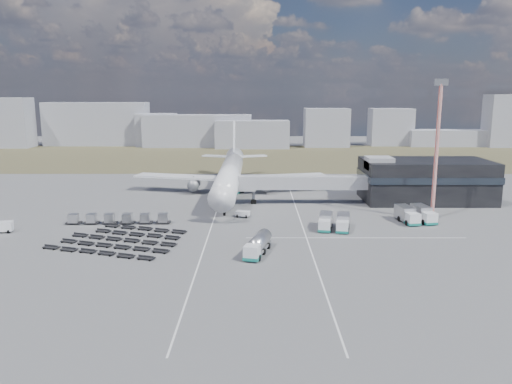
{
  "coord_description": "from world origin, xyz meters",
  "views": [
    {
      "loc": [
        6.91,
        -95.25,
        25.82
      ],
      "look_at": [
        6.8,
        14.7,
        4.0
      ],
      "focal_mm": 35.0,
      "sensor_mm": 36.0,
      "label": 1
    }
  ],
  "objects": [
    {
      "name": "grass_strip",
      "position": [
        0.0,
        110.0,
        0.01
      ],
      "size": [
        420.0,
        90.0,
        0.01
      ],
      "primitive_type": "cube",
      "color": "#49472C",
      "rests_on": "ground"
    },
    {
      "name": "uld_row",
      "position": [
        -20.85,
        1.79,
        1.13
      ],
      "size": [
        20.81,
        2.37,
        1.89
      ],
      "rotation": [
        0.0,
        0.0,
        0.03
      ],
      "color": "black",
      "rests_on": "ground"
    },
    {
      "name": "lane_markings",
      "position": [
        9.77,
        3.0,
        0.01
      ],
      "size": [
        47.12,
        110.0,
        0.01
      ],
      "color": "silver",
      "rests_on": "ground"
    },
    {
      "name": "skyline",
      "position": [
        -3.89,
        151.83,
        9.56
      ],
      "size": [
        311.59,
        25.04,
        25.32
      ],
      "color": "#9697A3",
      "rests_on": "ground"
    },
    {
      "name": "ground",
      "position": [
        0.0,
        0.0,
        0.0
      ],
      "size": [
        420.0,
        420.0,
        0.0
      ],
      "primitive_type": "plane",
      "color": "#565659",
      "rests_on": "ground"
    },
    {
      "name": "jet_bridge",
      "position": [
        15.9,
        20.42,
        5.05
      ],
      "size": [
        30.3,
        3.8,
        7.05
      ],
      "color": "#939399",
      "rests_on": "ground"
    },
    {
      "name": "airliner",
      "position": [
        0.0,
        32.38,
        5.29
      ],
      "size": [
        51.59,
        64.53,
        17.62
      ],
      "color": "silver",
      "rests_on": "ground"
    },
    {
      "name": "fuel_tanker",
      "position": [
        7.13,
        -17.2,
        1.55
      ],
      "size": [
        4.79,
        9.9,
        3.1
      ],
      "rotation": [
        0.0,
        0.0,
        -0.26
      ],
      "color": "silver",
      "rests_on": "ground"
    },
    {
      "name": "pushback_tug",
      "position": [
        4.0,
        7.39,
        0.67
      ],
      "size": [
        3.21,
        2.38,
        1.33
      ],
      "primitive_type": "cube",
      "rotation": [
        0.0,
        0.0,
        -0.3
      ],
      "color": "silver",
      "rests_on": "ground"
    },
    {
      "name": "service_trucks_far",
      "position": [
        39.27,
        3.33,
        1.59
      ],
      "size": [
        7.2,
        8.19,
        2.93
      ],
      "rotation": [
        0.0,
        0.0,
        0.17
      ],
      "color": "silver",
      "rests_on": "ground"
    },
    {
      "name": "service_trucks_near",
      "position": [
        21.88,
        -2.3,
        1.48
      ],
      "size": [
        6.97,
        7.82,
        2.73
      ],
      "rotation": [
        0.0,
        0.0,
        -0.21
      ],
      "color": "silver",
      "rests_on": "ground"
    },
    {
      "name": "baggage_dollies",
      "position": [
        -16.99,
        -10.33,
        0.33
      ],
      "size": [
        24.08,
        21.91,
        0.65
      ],
      "rotation": [
        0.0,
        0.0,
        -0.31
      ],
      "color": "black",
      "rests_on": "ground"
    },
    {
      "name": "catering_truck",
      "position": [
        1.13,
        31.81,
        1.31
      ],
      "size": [
        3.63,
        5.96,
        2.55
      ],
      "rotation": [
        0.0,
        0.0,
        -0.26
      ],
      "color": "silver",
      "rests_on": "ground"
    },
    {
      "name": "terminal",
      "position": [
        47.77,
        23.96,
        5.25
      ],
      "size": [
        30.4,
        16.4,
        11.0
      ],
      "color": "black",
      "rests_on": "ground"
    },
    {
      "name": "floodlight_mast",
      "position": [
        43.5,
        5.65,
        14.35
      ],
      "size": [
        2.73,
        2.21,
        28.63
      ],
      "rotation": [
        0.0,
        0.0,
        -0.3
      ],
      "color": "red",
      "rests_on": "ground"
    },
    {
      "name": "utility_van",
      "position": [
        -41.13,
        -4.65,
        1.07
      ],
      "size": [
        4.25,
        2.55,
        2.15
      ],
      "primitive_type": "cube",
      "rotation": [
        0.0,
        0.0,
        0.2
      ],
      "color": "silver",
      "rests_on": "ground"
    }
  ]
}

